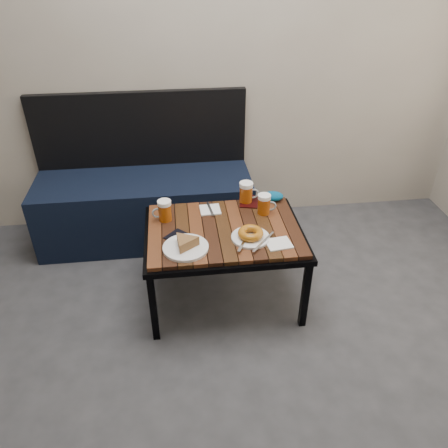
{
  "coord_description": "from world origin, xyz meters",
  "views": [
    {
      "loc": [
        -0.02,
        -0.84,
        1.76
      ],
      "look_at": [
        0.21,
        1.07,
        0.5
      ],
      "focal_mm": 35.0,
      "sensor_mm": 36.0,
      "label": 1
    }
  ],
  "objects": [
    {
      "name": "napkin_left",
      "position": [
        0.16,
        1.26,
        0.48
      ],
      "size": [
        0.12,
        0.15,
        0.01
      ],
      "rotation": [
        0.0,
        0.0,
        0.04
      ],
      "color": "white",
      "rests_on": "cafe_table"
    },
    {
      "name": "beer_mug_right",
      "position": [
        0.45,
        1.19,
        0.53
      ],
      "size": [
        0.11,
        0.08,
        0.12
      ],
      "rotation": [
        0.0,
        0.0,
        -0.16
      ],
      "color": "#95410C",
      "rests_on": "cafe_table"
    },
    {
      "name": "passport_navy",
      "position": [
        -0.04,
        1.03,
        0.47
      ],
      "size": [
        0.13,
        0.13,
        0.01
      ],
      "primitive_type": "cube",
      "rotation": [
        0.0,
        0.0,
        -0.78
      ],
      "color": "black",
      "rests_on": "cafe_table"
    },
    {
      "name": "napkin_right",
      "position": [
        0.47,
        0.89,
        0.48
      ],
      "size": [
        0.14,
        0.12,
        0.01
      ],
      "rotation": [
        0.0,
        0.0,
        0.13
      ],
      "color": "white",
      "rests_on": "cafe_table"
    },
    {
      "name": "plate_bagel",
      "position": [
        0.33,
        0.96,
        0.49
      ],
      "size": [
        0.23,
        0.24,
        0.05
      ],
      "color": "white",
      "rests_on": "cafe_table"
    },
    {
      "name": "passport_burgundy",
      "position": [
        0.39,
        1.32,
        0.48
      ],
      "size": [
        0.13,
        0.16,
        0.01
      ],
      "primitive_type": "cube",
      "rotation": [
        0.0,
        0.0,
        -0.23
      ],
      "color": "black",
      "rests_on": "cafe_table"
    },
    {
      "name": "plate_pie",
      "position": [
        0.0,
        0.91,
        0.5
      ],
      "size": [
        0.23,
        0.23,
        0.06
      ],
      "color": "white",
      "rests_on": "cafe_table"
    },
    {
      "name": "cafe_table",
      "position": [
        0.21,
        1.07,
        0.43
      ],
      "size": [
        0.84,
        0.62,
        0.47
      ],
      "color": "black",
      "rests_on": "ground"
    },
    {
      "name": "knit_pouch",
      "position": [
        0.53,
        1.33,
        0.5
      ],
      "size": [
        0.13,
        0.09,
        0.05
      ],
      "primitive_type": "ellipsoid",
      "rotation": [
        0.0,
        0.0,
        -0.11
      ],
      "color": "navy",
      "rests_on": "cafe_table"
    },
    {
      "name": "bench",
      "position": [
        -0.24,
        1.76,
        0.27
      ],
      "size": [
        1.4,
        0.5,
        0.95
      ],
      "color": "black",
      "rests_on": "ground"
    },
    {
      "name": "beer_mug_centre",
      "position": [
        0.37,
        1.33,
        0.54
      ],
      "size": [
        0.12,
        0.08,
        0.13
      ],
      "rotation": [
        0.0,
        0.0,
        0.06
      ],
      "color": "#95410C",
      "rests_on": "cafe_table"
    },
    {
      "name": "beer_mug_left",
      "position": [
        -0.1,
        1.19,
        0.53
      ],
      "size": [
        0.11,
        0.08,
        0.12
      ],
      "rotation": [
        0.0,
        0.0,
        3.21
      ],
      "color": "#95410C",
      "rests_on": "cafe_table"
    }
  ]
}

